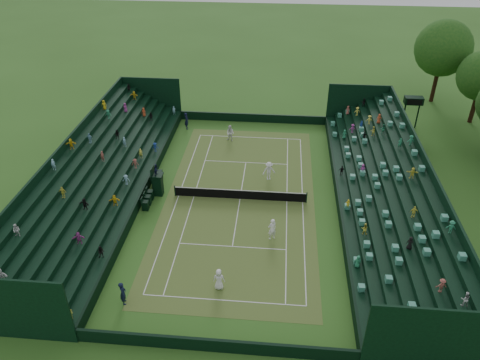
{
  "coord_description": "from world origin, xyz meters",
  "views": [
    {
      "loc": [
        3.11,
        -33.67,
        23.5
      ],
      "look_at": [
        0.0,
        0.0,
        2.0
      ],
      "focal_mm": 35.0,
      "sensor_mm": 36.0,
      "label": 1
    }
  ],
  "objects": [
    {
      "name": "ground",
      "position": [
        0.0,
        0.0,
        0.0
      ],
      "size": [
        160.0,
        160.0,
        0.0
      ],
      "primitive_type": "plane",
      "color": "#2F5C1D",
      "rests_on": "ground"
    },
    {
      "name": "court_surface",
      "position": [
        0.0,
        0.0,
        0.01
      ],
      "size": [
        12.97,
        26.77,
        0.01
      ],
      "primitive_type": "cube",
      "color": "#3C7527",
      "rests_on": "ground"
    },
    {
      "name": "perimeter_wall_north",
      "position": [
        0.0,
        15.88,
        0.5
      ],
      "size": [
        17.17,
        0.2,
        1.0
      ],
      "primitive_type": "cube",
      "color": "black",
      "rests_on": "ground"
    },
    {
      "name": "perimeter_wall_south",
      "position": [
        0.0,
        -15.88,
        0.5
      ],
      "size": [
        17.17,
        0.2,
        1.0
      ],
      "primitive_type": "cube",
      "color": "black",
      "rests_on": "ground"
    },
    {
      "name": "perimeter_wall_east",
      "position": [
        8.48,
        0.0,
        0.5
      ],
      "size": [
        0.2,
        31.77,
        1.0
      ],
      "primitive_type": "cube",
      "color": "black",
      "rests_on": "ground"
    },
    {
      "name": "perimeter_wall_west",
      "position": [
        -8.48,
        0.0,
        0.5
      ],
      "size": [
        0.2,
        31.77,
        1.0
      ],
      "primitive_type": "cube",
      "color": "black",
      "rests_on": "ground"
    },
    {
      "name": "north_grandstand",
      "position": [
        12.66,
        0.0,
        1.55
      ],
      "size": [
        6.6,
        32.0,
        4.9
      ],
      "color": "black",
      "rests_on": "ground"
    },
    {
      "name": "south_grandstand",
      "position": [
        -12.66,
        0.0,
        1.55
      ],
      "size": [
        6.6,
        32.0,
        4.9
      ],
      "color": "black",
      "rests_on": "ground"
    },
    {
      "name": "tennis_net",
      "position": [
        0.0,
        0.0,
        0.53
      ],
      "size": [
        11.67,
        0.1,
        1.06
      ],
      "color": "black",
      "rests_on": "ground"
    },
    {
      "name": "scoreboard_tower",
      "position": [
        17.75,
        16.0,
        3.14
      ],
      "size": [
        2.0,
        1.0,
        3.7
      ],
      "color": "black",
      "rests_on": "ground"
    },
    {
      "name": "umpire_chair",
      "position": [
        -7.29,
        0.11,
        1.32
      ],
      "size": [
        0.98,
        0.98,
        3.09
      ],
      "color": "black",
      "rests_on": "ground"
    },
    {
      "name": "courtside_chairs",
      "position": [
        -7.86,
        0.23,
        0.45
      ],
      "size": [
        0.55,
        5.52,
        1.2
      ],
      "color": "black",
      "rests_on": "ground"
    },
    {
      "name": "player_near_west",
      "position": [
        -0.43,
        -10.79,
        0.83
      ],
      "size": [
        0.81,
        0.53,
        1.65
      ],
      "primitive_type": "imported",
      "rotation": [
        0.0,
        0.0,
        3.13
      ],
      "color": "white",
      "rests_on": "ground"
    },
    {
      "name": "player_near_east",
      "position": [
        2.97,
        -5.15,
        0.94
      ],
      "size": [
        0.82,
        0.73,
        1.88
      ],
      "primitive_type": "imported",
      "rotation": [
        0.0,
        0.0,
        3.66
      ],
      "color": "white",
      "rests_on": "ground"
    },
    {
      "name": "player_far_west",
      "position": [
        -2.05,
        10.94,
        0.89
      ],
      "size": [
        1.04,
        0.93,
        1.78
      ],
      "primitive_type": "imported",
      "rotation": [
        0.0,
        0.0,
        -0.34
      ],
      "color": "silver",
      "rests_on": "ground"
    },
    {
      "name": "player_far_east",
      "position": [
        2.38,
        3.52,
        0.91
      ],
      "size": [
        1.33,
        1.0,
        1.83
      ],
      "primitive_type": "imported",
      "rotation": [
        0.0,
        0.0,
        0.3
      ],
      "color": "white",
      "rests_on": "ground"
    },
    {
      "name": "line_judge_north",
      "position": [
        -7.26,
        13.42,
        0.97
      ],
      "size": [
        0.61,
        0.79,
        1.93
      ],
      "primitive_type": "imported",
      "rotation": [
        0.0,
        0.0,
        1.8
      ],
      "color": "black",
      "rests_on": "ground"
    },
    {
      "name": "line_judge_south",
      "position": [
        -6.52,
        -12.68,
        0.89
      ],
      "size": [
        0.61,
        0.75,
        1.78
      ],
      "primitive_type": "imported",
      "rotation": [
        0.0,
        0.0,
        1.9
      ],
      "color": "black",
      "rests_on": "ground"
    }
  ]
}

